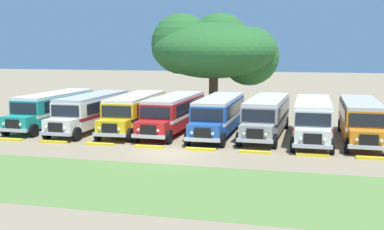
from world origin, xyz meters
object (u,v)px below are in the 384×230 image
at_px(parked_bus_slot_4, 219,114).
at_px(parked_bus_slot_6, 313,118).
at_px(parked_bus_slot_5, 267,114).
at_px(parked_bus_slot_7, 361,118).
at_px(broad_shade_tree, 215,49).
at_px(parked_bus_slot_3, 174,112).
at_px(parked_bus_slot_0, 54,108).
at_px(parked_bus_slot_2, 135,111).
at_px(parked_bus_slot_1, 92,110).

xyz_separation_m(parked_bus_slot_4, parked_bus_slot_6, (6.98, -0.44, 0.00)).
height_order(parked_bus_slot_5, parked_bus_slot_6, same).
bearing_deg(parked_bus_slot_6, parked_bus_slot_7, 98.73).
bearing_deg(broad_shade_tree, parked_bus_slot_5, -62.61).
distance_m(parked_bus_slot_3, parked_bus_slot_6, 10.66).
distance_m(parked_bus_slot_5, parked_bus_slot_6, 3.50).
bearing_deg(parked_bus_slot_0, parked_bus_slot_7, 90.39).
height_order(parked_bus_slot_2, parked_bus_slot_4, same).
distance_m(parked_bus_slot_1, parked_bus_slot_5, 14.00).
distance_m(parked_bus_slot_5, broad_shade_tree, 14.80).
relative_size(parked_bus_slot_0, parked_bus_slot_6, 1.00).
bearing_deg(parked_bus_slot_0, parked_bus_slot_2, 90.47).
relative_size(parked_bus_slot_0, broad_shade_tree, 0.85).
relative_size(parked_bus_slot_3, broad_shade_tree, 0.85).
height_order(parked_bus_slot_7, broad_shade_tree, broad_shade_tree).
relative_size(parked_bus_slot_1, parked_bus_slot_4, 1.00).
distance_m(parked_bus_slot_1, parked_bus_slot_7, 20.69).
bearing_deg(parked_bus_slot_3, parked_bus_slot_4, 87.49).
bearing_deg(parked_bus_slot_0, parked_bus_slot_1, 81.79).
bearing_deg(parked_bus_slot_1, parked_bus_slot_2, 99.66).
relative_size(parked_bus_slot_1, parked_bus_slot_6, 1.00).
relative_size(parked_bus_slot_1, parked_bus_slot_7, 1.00).
bearing_deg(parked_bus_slot_6, parked_bus_slot_2, -92.50).
xyz_separation_m(parked_bus_slot_2, parked_bus_slot_5, (10.47, 0.24, 0.00)).
xyz_separation_m(parked_bus_slot_0, parked_bus_slot_2, (7.32, -0.06, 0.00)).
distance_m(parked_bus_slot_2, broad_shade_tree, 14.15).
height_order(parked_bus_slot_1, parked_bus_slot_4, same).
relative_size(parked_bus_slot_5, parked_bus_slot_7, 1.00).
bearing_deg(parked_bus_slot_4, parked_bus_slot_3, -93.77).
relative_size(parked_bus_slot_6, broad_shade_tree, 0.85).
xyz_separation_m(parked_bus_slot_6, parked_bus_slot_7, (3.32, 0.49, 0.00)).
relative_size(parked_bus_slot_1, parked_bus_slot_3, 1.00).
height_order(parked_bus_slot_3, broad_shade_tree, broad_shade_tree).
xyz_separation_m(parked_bus_slot_1, parked_bus_slot_7, (20.68, 0.37, 0.00)).
relative_size(parked_bus_slot_4, broad_shade_tree, 0.85).
relative_size(parked_bus_slot_2, parked_bus_slot_6, 1.00).
xyz_separation_m(parked_bus_slot_7, broad_shade_tree, (-13.13, 12.83, 4.90)).
bearing_deg(parked_bus_slot_7, broad_shade_tree, -133.69).
bearing_deg(broad_shade_tree, parked_bus_slot_2, -107.75).
height_order(parked_bus_slot_3, parked_bus_slot_6, same).
height_order(parked_bus_slot_2, parked_bus_slot_5, same).
xyz_separation_m(parked_bus_slot_0, parked_bus_slot_7, (24.50, -0.25, 0.00)).
bearing_deg(parked_bus_slot_2, broad_shade_tree, 159.86).
distance_m(parked_bus_slot_0, broad_shade_tree, 17.65).
bearing_deg(parked_bus_slot_2, parked_bus_slot_6, 84.82).
bearing_deg(parked_bus_slot_5, broad_shade_tree, -150.10).
xyz_separation_m(parked_bus_slot_1, broad_shade_tree, (7.55, 13.19, 4.90)).
distance_m(parked_bus_slot_0, parked_bus_slot_4, 14.20).
bearing_deg(parked_bus_slot_4, broad_shade_tree, -167.35).
bearing_deg(broad_shade_tree, parked_bus_slot_7, -44.33).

